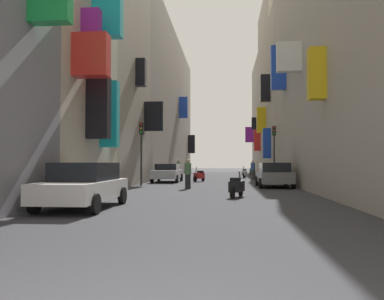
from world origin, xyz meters
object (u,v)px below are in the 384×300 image
at_px(scooter_red, 199,176).
at_px(traffic_light_far_corner, 141,143).
at_px(scooter_green, 252,172).
at_px(pedestrian_crossing, 253,170).
at_px(pedestrian_near_left, 188,174).
at_px(scooter_black, 237,186).
at_px(parked_car_grey, 274,174).
at_px(traffic_light_near_corner, 274,144).
at_px(pedestrian_near_right, 179,169).
at_px(scooter_white, 244,173).
at_px(parked_car_silver, 168,172).
at_px(parked_car_white, 84,184).

xyz_separation_m(scooter_red, traffic_light_far_corner, (-3.34, -5.63, 2.31)).
height_order(scooter_green, traffic_light_far_corner, traffic_light_far_corner).
bearing_deg(pedestrian_crossing, pedestrian_near_left, -110.49).
height_order(scooter_green, scooter_black, same).
bearing_deg(scooter_black, parked_car_grey, 71.17).
bearing_deg(pedestrian_near_left, scooter_black, -63.30).
relative_size(traffic_light_near_corner, traffic_light_far_corner, 1.08).
bearing_deg(pedestrian_near_right, scooter_green, 45.52).
relative_size(pedestrian_near_right, traffic_light_near_corner, 0.41).
height_order(pedestrian_crossing, pedestrian_near_left, pedestrian_crossing).
distance_m(scooter_red, pedestrian_near_left, 8.30).
relative_size(scooter_black, traffic_light_near_corner, 0.39).
bearing_deg(scooter_white, scooter_red, -116.28).
height_order(pedestrian_crossing, traffic_light_near_corner, traffic_light_near_corner).
xyz_separation_m(parked_car_grey, traffic_light_near_corner, (0.87, 7.02, 2.19)).
bearing_deg(pedestrian_crossing, parked_car_silver, -147.79).
xyz_separation_m(parked_car_grey, pedestrian_near_left, (-5.05, -1.94, 0.06)).
xyz_separation_m(scooter_green, scooter_white, (-1.20, -6.54, 0.00)).
bearing_deg(traffic_light_near_corner, traffic_light_far_corner, -145.60).
relative_size(scooter_red, scooter_green, 1.04).
bearing_deg(parked_car_silver, traffic_light_far_corner, -100.85).
bearing_deg(parked_car_white, scooter_red, 82.12).
bearing_deg(scooter_white, scooter_black, -93.44).
relative_size(parked_car_silver, scooter_white, 2.24).
relative_size(pedestrian_crossing, traffic_light_far_corner, 0.42).
distance_m(pedestrian_crossing, pedestrian_near_left, 12.68).
height_order(parked_car_white, pedestrian_crossing, pedestrian_crossing).
bearing_deg(parked_car_grey, pedestrian_near_left, -158.97).
relative_size(scooter_white, traffic_light_near_corner, 0.45).
height_order(parked_car_grey, parked_car_white, parked_car_white).
xyz_separation_m(parked_car_grey, traffic_light_far_corner, (-8.33, 0.72, 2.00)).
distance_m(pedestrian_near_left, traffic_light_far_corner, 4.65).
xyz_separation_m(parked_car_silver, pedestrian_crossing, (6.77, 4.27, 0.10)).
height_order(parked_car_grey, scooter_black, parked_car_grey).
relative_size(pedestrian_crossing, pedestrian_near_left, 1.01).
xyz_separation_m(parked_car_grey, scooter_white, (-1.15, 14.11, -0.31)).
distance_m(parked_car_white, scooter_green, 33.09).
relative_size(parked_car_grey, pedestrian_crossing, 2.55).
bearing_deg(scooter_red, scooter_green, 70.62).
height_order(parked_car_grey, traffic_light_far_corner, traffic_light_far_corner).
bearing_deg(parked_car_silver, scooter_black, -68.87).
xyz_separation_m(parked_car_silver, traffic_light_near_corner, (8.25, 1.35, 2.22)).
bearing_deg(parked_car_silver, parked_car_white, -90.29).
bearing_deg(pedestrian_near_right, traffic_light_far_corner, -94.12).
relative_size(parked_car_white, parked_car_silver, 0.99).
bearing_deg(scooter_red, parked_car_silver, -164.16).
bearing_deg(pedestrian_near_left, scooter_white, 76.37).
bearing_deg(parked_car_silver, pedestrian_near_right, 90.48).
bearing_deg(scooter_red, parked_car_grey, -51.83).
distance_m(scooter_white, scooter_black, 21.29).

